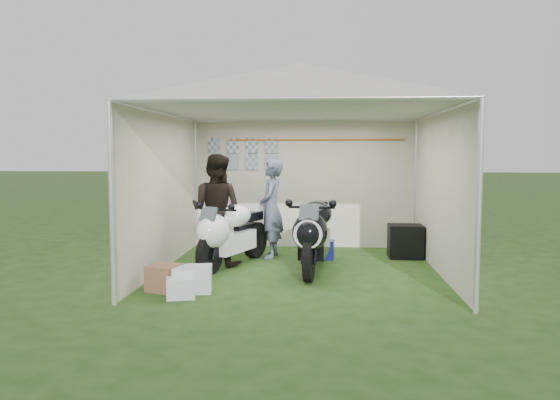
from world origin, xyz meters
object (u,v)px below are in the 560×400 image
(equipment_box, at_px, (405,241))
(crate_0, at_px, (192,279))
(person_blue_jacket, at_px, (271,209))
(person_dark_jacket, at_px, (216,210))
(motorcycle_white, at_px, (230,231))
(crate_2, at_px, (181,288))
(paddock_stand, at_px, (321,250))
(canopy_tent, at_px, (299,93))
(crate_1, at_px, (165,278))
(motorcycle_black, at_px, (314,232))

(equipment_box, bearing_deg, crate_0, -140.62)
(person_blue_jacket, bearing_deg, person_dark_jacket, -48.43)
(motorcycle_white, bearing_deg, crate_2, -78.53)
(person_blue_jacket, bearing_deg, paddock_stand, 87.55)
(person_dark_jacket, bearing_deg, canopy_tent, -176.10)
(canopy_tent, relative_size, paddock_stand, 13.80)
(person_dark_jacket, xyz_separation_m, crate_2, (-0.05, -1.92, -0.73))
(motorcycle_white, relative_size, paddock_stand, 4.58)
(crate_0, distance_m, crate_1, 0.36)
(motorcycle_black, distance_m, crate_0, 1.99)
(paddock_stand, height_order, crate_1, crate_1)
(equipment_box, relative_size, crate_1, 1.50)
(canopy_tent, relative_size, equipment_box, 10.38)
(motorcycle_white, bearing_deg, paddock_stand, 48.23)
(equipment_box, bearing_deg, motorcycle_white, -161.33)
(canopy_tent, distance_m, person_blue_jacket, 2.05)
(canopy_tent, xyz_separation_m, motorcycle_black, (0.23, -0.12, -1.99))
(motorcycle_white, xyz_separation_m, crate_1, (-0.58, -1.48, -0.37))
(person_dark_jacket, xyz_separation_m, crate_0, (0.02, -1.62, -0.69))
(paddock_stand, distance_m, crate_0, 2.72)
(motorcycle_white, relative_size, motorcycle_black, 0.88)
(canopy_tent, xyz_separation_m, paddock_stand, (0.33, 0.84, -2.42))
(canopy_tent, xyz_separation_m, motorcycle_white, (-1.04, 0.13, -2.04))
(person_blue_jacket, xyz_separation_m, crate_2, (-0.83, -2.58, -0.69))
(crate_0, bearing_deg, person_blue_jacket, 71.43)
(crate_0, bearing_deg, equipment_box, 39.38)
(person_dark_jacket, distance_m, equipment_box, 3.14)
(canopy_tent, distance_m, motorcycle_black, 2.01)
(crate_0, relative_size, crate_1, 1.31)
(crate_0, bearing_deg, paddock_stand, 54.46)
(crate_1, height_order, crate_2, crate_1)
(paddock_stand, height_order, crate_0, crate_0)
(motorcycle_white, distance_m, equipment_box, 2.90)
(motorcycle_black, distance_m, crate_2, 2.25)
(paddock_stand, xyz_separation_m, crate_0, (-1.58, -2.22, 0.01))
(canopy_tent, relative_size, person_blue_jacket, 3.51)
(motorcycle_black, height_order, paddock_stand, motorcycle_black)
(motorcycle_white, distance_m, crate_1, 1.63)
(person_blue_jacket, distance_m, equipment_box, 2.26)
(motorcycle_white, distance_m, motorcycle_black, 1.29)
(motorcycle_black, distance_m, equipment_box, 1.91)
(motorcycle_black, relative_size, paddock_stand, 5.19)
(motorcycle_black, xyz_separation_m, paddock_stand, (0.09, 0.96, -0.43))
(canopy_tent, relative_size, crate_1, 15.52)
(motorcycle_white, relative_size, person_dark_jacket, 1.10)
(motorcycle_white, height_order, equipment_box, motorcycle_white)
(person_dark_jacket, xyz_separation_m, person_blue_jacket, (0.79, 0.65, -0.04))
(paddock_stand, relative_size, equipment_box, 0.75)
(equipment_box, xyz_separation_m, crate_1, (-3.31, -2.41, -0.11))
(crate_0, bearing_deg, motorcycle_black, 40.07)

